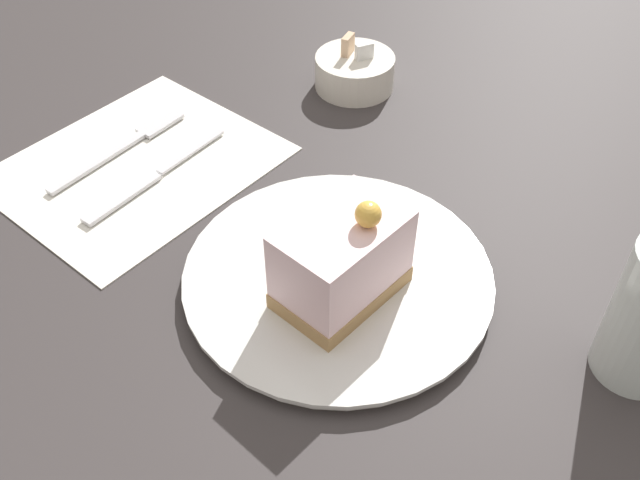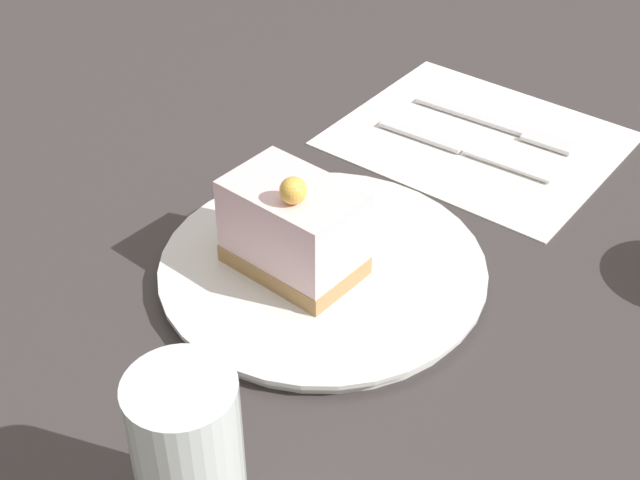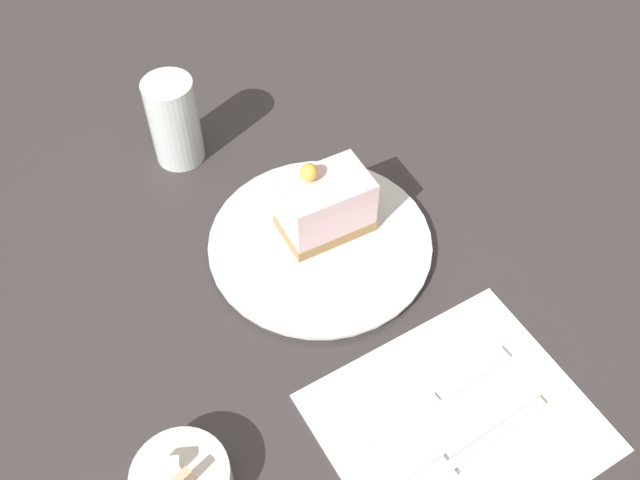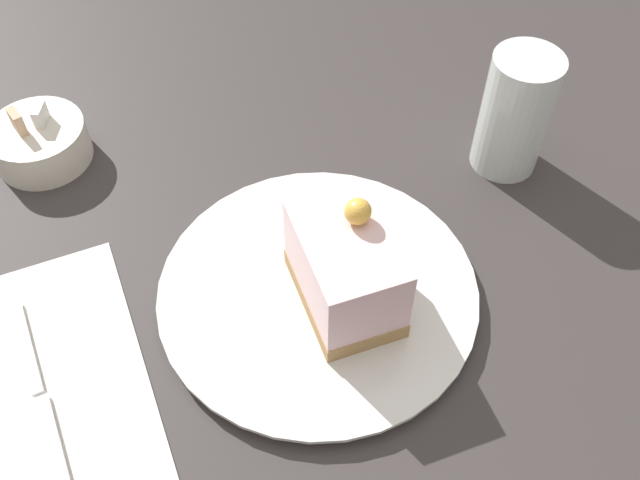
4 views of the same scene
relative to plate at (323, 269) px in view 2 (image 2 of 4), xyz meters
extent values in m
plane|color=#383333|center=(0.02, 0.03, -0.01)|extent=(4.00, 4.00, 0.00)
cylinder|color=silver|center=(0.00, 0.00, 0.00)|extent=(0.25, 0.25, 0.01)
cylinder|color=silver|center=(0.00, 0.00, 0.00)|extent=(0.26, 0.26, 0.00)
cube|color=#AD8451|center=(0.02, -0.02, 0.01)|extent=(0.07, 0.10, 0.02)
cube|color=silver|center=(0.02, -0.02, 0.05)|extent=(0.07, 0.10, 0.06)
sphere|color=#EFB747|center=(0.03, 0.00, 0.09)|extent=(0.02, 0.02, 0.02)
cube|color=white|center=(-0.25, -0.02, -0.01)|extent=(0.23, 0.27, 0.00)
cube|color=silver|center=(-0.28, -0.04, 0.00)|extent=(0.02, 0.12, 0.00)
cube|color=silver|center=(-0.29, 0.04, 0.00)|extent=(0.03, 0.05, 0.00)
cube|color=silver|center=(-0.22, -0.06, 0.00)|extent=(0.02, 0.09, 0.00)
cube|color=silver|center=(-0.23, 0.03, 0.00)|extent=(0.02, 0.09, 0.00)
cylinder|color=silver|center=(0.22, 0.09, 0.05)|extent=(0.06, 0.06, 0.12)
camera|label=1|loc=(0.26, -0.31, 0.44)|focal=40.00mm
camera|label=2|loc=(0.41, 0.35, 0.45)|focal=50.00mm
camera|label=3|loc=(-0.45, 0.24, 0.65)|focal=40.00mm
camera|label=4|loc=(-0.11, -0.31, 0.48)|focal=40.00mm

